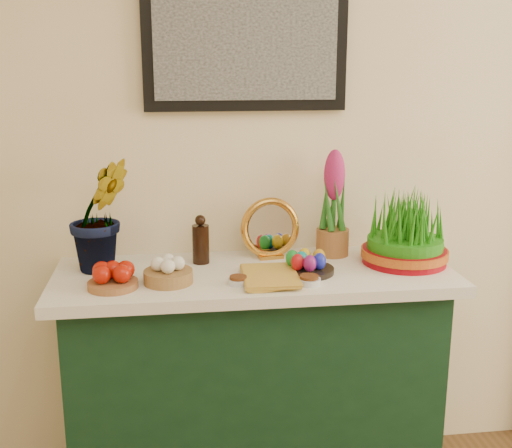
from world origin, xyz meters
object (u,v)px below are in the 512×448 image
Objects in this scene: hyacinth_green at (100,197)px; book at (242,277)px; sideboard at (254,389)px; wheatgrass_sabzeh at (405,233)px; mirror at (270,229)px.

book is (0.47, -0.19, -0.25)m from hyacinth_green.
wheatgrass_sabzeh reaches higher than sideboard.
sideboard is 5.58× the size of mirror.
hyacinth_green reaches higher than wheatgrass_sabzeh.
book is at bearing -117.36° from mirror.
sideboard is 0.80m from wheatgrass_sabzeh.
mirror is 0.49m from wheatgrass_sabzeh.
hyacinth_green is 0.57m from book.
hyacinth_green is 0.63m from mirror.
sideboard is 0.90m from hyacinth_green.
mirror is at bearing 60.80° from sideboard.
mirror is (0.61, 0.07, -0.15)m from hyacinth_green.
wheatgrass_sabzeh reaches higher than mirror.
sideboard is 0.60m from mirror.
hyacinth_green is at bearing 159.78° from book.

